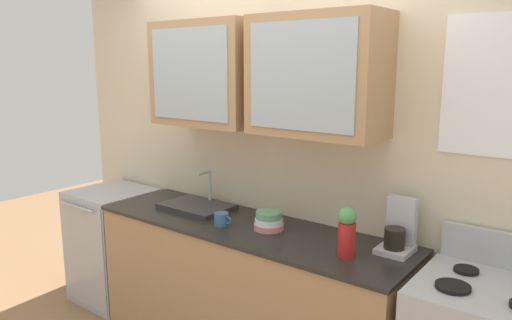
% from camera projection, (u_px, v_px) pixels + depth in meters
% --- Properties ---
extents(back_wall_unit, '(3.85, 0.47, 2.51)m').
position_uv_depth(back_wall_unit, '(274.00, 139.00, 3.13)').
color(back_wall_unit, beige).
rests_on(back_wall_unit, ground_plane).
extents(counter, '(2.12, 0.62, 0.91)m').
position_uv_depth(counter, '(246.00, 292.00, 3.09)').
color(counter, '#A87F56').
rests_on(counter, ground_plane).
extents(sink_faucet, '(0.48, 0.33, 0.25)m').
position_uv_depth(sink_faucet, '(197.00, 205.00, 3.35)').
color(sink_faucet, '#2D2D30').
rests_on(sink_faucet, counter).
extents(bowl_stack, '(0.18, 0.18, 0.11)m').
position_uv_depth(bowl_stack, '(269.00, 221.00, 2.92)').
color(bowl_stack, '#D87F84').
rests_on(bowl_stack, counter).
extents(vase, '(0.10, 0.10, 0.27)m').
position_uv_depth(vase, '(347.00, 231.00, 2.49)').
color(vase, '#B21E1E').
rests_on(vase, counter).
extents(cup_near_sink, '(0.12, 0.09, 0.08)m').
position_uv_depth(cup_near_sink, '(222.00, 219.00, 2.99)').
color(cup_near_sink, '#38608C').
rests_on(cup_near_sink, counter).
extents(dishwasher, '(0.57, 0.61, 0.91)m').
position_uv_depth(dishwasher, '(114.00, 245.00, 3.91)').
color(dishwasher, '#ADAFB5').
rests_on(dishwasher, ground_plane).
extents(coffee_maker, '(0.17, 0.20, 0.29)m').
position_uv_depth(coffee_maker, '(398.00, 232.00, 2.57)').
color(coffee_maker, '#B7B7BC').
rests_on(coffee_maker, counter).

